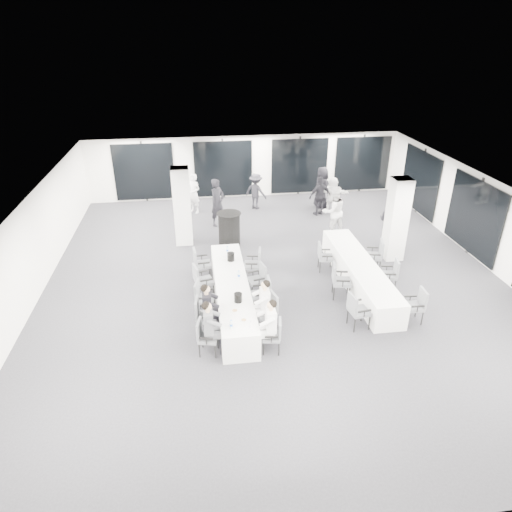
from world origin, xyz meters
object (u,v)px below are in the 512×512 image
at_px(banquet_table_side, 359,273).
at_px(standing_guest_e, 322,185).
at_px(chair_main_left_second, 203,314).
at_px(chair_side_right_mid, 391,273).
at_px(standing_guest_b, 334,208).
at_px(standing_guest_c, 256,189).
at_px(banquet_table_main, 232,294).
at_px(cocktail_table, 229,229).
at_px(chair_main_left_mid, 202,296).
at_px(chair_side_left_far, 323,255).
at_px(chair_side_left_near, 357,309).
at_px(chair_main_left_near, 205,335).
at_px(standing_guest_f, 333,192).
at_px(chair_main_right_second, 269,309).
at_px(chair_side_right_near, 417,304).
at_px(chair_main_right_far, 255,262).
at_px(chair_main_left_far, 200,262).
at_px(standing_guest_a, 217,199).
at_px(chair_main_right_mid, 264,292).
at_px(ice_bucket_far, 231,257).
at_px(chair_side_left_mid, 339,279).
at_px(standing_guest_g, 194,191).
at_px(standing_guest_h, 390,219).
at_px(ice_bucket_near, 238,298).
at_px(chair_main_right_fourth, 259,277).
at_px(chair_side_right_far, 376,254).

distance_m(banquet_table_side, standing_guest_e, 6.78).
xyz_separation_m(chair_main_left_second, chair_side_right_mid, (5.59, 1.48, -0.03)).
xyz_separation_m(standing_guest_b, standing_guest_c, (-2.46, 3.20, -0.20)).
relative_size(banquet_table_main, cocktail_table, 4.12).
bearing_deg(chair_main_left_mid, standing_guest_c, 174.00).
bearing_deg(chair_side_left_far, chair_side_left_near, 7.47).
height_order(chair_main_left_near, standing_guest_f, standing_guest_f).
xyz_separation_m(cocktail_table, standing_guest_c, (1.45, 3.54, 0.26)).
bearing_deg(chair_main_right_second, chair_side_right_near, -106.96).
xyz_separation_m(chair_main_left_second, chair_main_right_far, (1.68, 2.64, -0.01)).
xyz_separation_m(cocktail_table, chair_main_left_far, (-1.11, -2.37, -0.04)).
bearing_deg(chair_main_right_second, standing_guest_a, -6.79).
xyz_separation_m(chair_main_right_mid, chair_side_left_far, (2.25, 2.06, -0.03)).
bearing_deg(chair_main_right_far, ice_bucket_far, 108.78).
xyz_separation_m(chair_side_left_mid, standing_guest_f, (1.80, 6.80, 0.25)).
xyz_separation_m(banquet_table_side, standing_guest_g, (-4.83, 6.86, 0.56)).
bearing_deg(standing_guest_f, chair_main_right_second, 78.99).
bearing_deg(chair_main_right_mid, standing_guest_b, -34.51).
distance_m(chair_side_left_far, standing_guest_g, 7.07).
distance_m(chair_side_left_mid, chair_side_right_mid, 1.69).
relative_size(chair_main_left_near, chair_main_left_mid, 0.93).
bearing_deg(standing_guest_a, chair_side_right_near, -102.82).
bearing_deg(chair_side_left_far, standing_guest_h, 126.77).
relative_size(chair_side_left_near, chair_side_left_mid, 0.95).
xyz_separation_m(chair_side_left_near, ice_bucket_far, (-2.99, 2.80, 0.31)).
bearing_deg(banquet_table_side, chair_side_right_mid, -24.89).
xyz_separation_m(chair_side_left_near, ice_bucket_near, (-3.01, 0.47, 0.31)).
xyz_separation_m(banquet_table_side, standing_guest_h, (2.01, 2.64, 0.62)).
bearing_deg(standing_guest_g, ice_bucket_far, -39.74).
height_order(cocktail_table, chair_side_right_mid, cocktail_table).
bearing_deg(ice_bucket_near, chair_main_right_fourth, 64.23).
bearing_deg(standing_guest_c, standing_guest_e, -145.97).
relative_size(banquet_table_main, standing_guest_e, 2.46).
bearing_deg(ice_bucket_far, standing_guest_a, 91.41).
distance_m(chair_main_left_second, chair_side_right_near, 5.60).
height_order(chair_main_right_far, chair_side_right_near, chair_main_right_far).
bearing_deg(chair_main_right_second, standing_guest_f, -40.32).
xyz_separation_m(chair_main_left_second, chair_side_left_mid, (3.92, 1.27, 0.01)).
height_order(chair_main_right_far, standing_guest_h, standing_guest_h).
height_order(banquet_table_main, ice_bucket_far, ice_bucket_far).
relative_size(chair_main_right_fourth, chair_side_right_far, 0.91).
height_order(chair_main_left_far, chair_side_left_mid, chair_side_left_mid).
height_order(chair_main_right_second, standing_guest_h, standing_guest_h).
bearing_deg(chair_main_right_second, standing_guest_b, -44.50).
relative_size(chair_main_left_far, chair_side_right_near, 1.05).
xyz_separation_m(chair_side_right_mid, ice_bucket_near, (-4.68, -1.28, 0.32)).
bearing_deg(chair_main_right_far, banquet_table_side, -93.13).
height_order(chair_side_left_near, chair_side_right_near, chair_side_left_near).
bearing_deg(banquet_table_side, chair_side_left_mid, -144.46).
distance_m(standing_guest_b, standing_guest_c, 4.04).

